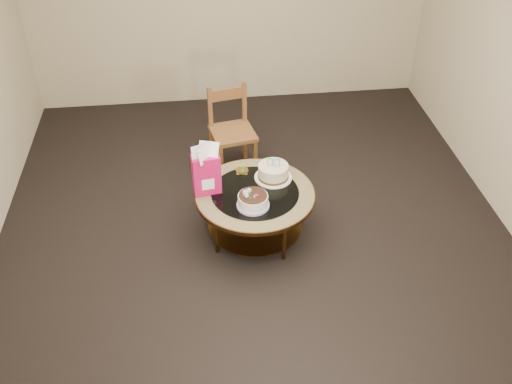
{
  "coord_description": "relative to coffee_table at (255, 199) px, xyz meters",
  "views": [
    {
      "loc": [
        -0.44,
        -3.74,
        3.39
      ],
      "look_at": [
        0.01,
        0.02,
        0.44
      ],
      "focal_mm": 40.0,
      "sensor_mm": 36.0,
      "label": 1
    }
  ],
  "objects": [
    {
      "name": "coffee_table",
      "position": [
        0.0,
        0.0,
        0.0
      ],
      "size": [
        1.02,
        1.02,
        0.46
      ],
      "color": "#573719",
      "rests_on": "ground"
    },
    {
      "name": "pillar_candle",
      "position": [
        -0.08,
        0.3,
        0.11
      ],
      "size": [
        0.11,
        0.11,
        0.08
      ],
      "rotation": [
        0.0,
        0.0,
        -0.17
      ],
      "color": "tan",
      "rests_on": "coffee_table"
    },
    {
      "name": "ground",
      "position": [
        -0.0,
        0.0,
        -0.38
      ],
      "size": [
        5.0,
        5.0,
        0.0
      ],
      "primitive_type": "plane",
      "color": "black",
      "rests_on": "ground"
    },
    {
      "name": "cream_cake",
      "position": [
        0.18,
        0.18,
        0.14
      ],
      "size": [
        0.32,
        0.32,
        0.21
      ],
      "rotation": [
        0.0,
        0.0,
        -0.33
      ],
      "color": "white",
      "rests_on": "coffee_table"
    },
    {
      "name": "gift_bag",
      "position": [
        -0.39,
        0.06,
        0.3
      ],
      "size": [
        0.24,
        0.19,
        0.45
      ],
      "rotation": [
        0.0,
        0.0,
        0.13
      ],
      "color": "#C31252",
      "rests_on": "coffee_table"
    },
    {
      "name": "decorated_cake",
      "position": [
        -0.04,
        -0.18,
        0.13
      ],
      "size": [
        0.27,
        0.27,
        0.16
      ],
      "rotation": [
        0.0,
        0.0,
        0.27
      ],
      "color": "#B799D9",
      "rests_on": "coffee_table"
    },
    {
      "name": "room_walls",
      "position": [
        -0.0,
        0.0,
        1.16
      ],
      "size": [
        4.52,
        5.02,
        2.61
      ],
      "color": "tan",
      "rests_on": "ground"
    },
    {
      "name": "dining_chair",
      "position": [
        -0.11,
        1.02,
        0.07
      ],
      "size": [
        0.47,
        0.47,
        0.88
      ],
      "rotation": [
        0.0,
        0.0,
        0.19
      ],
      "color": "brown",
      "rests_on": "ground"
    }
  ]
}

